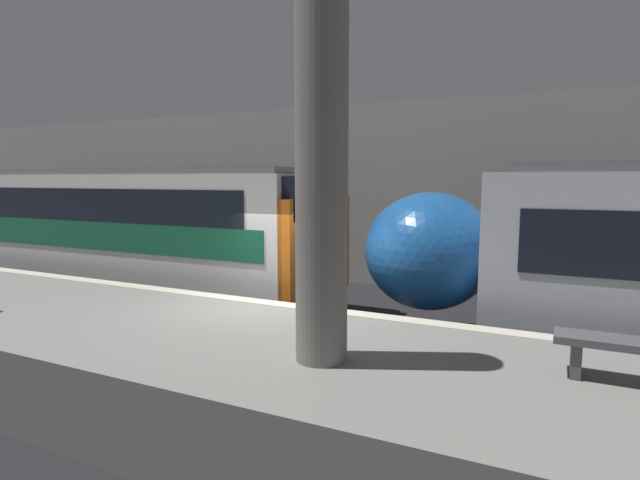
# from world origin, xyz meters

# --- Properties ---
(ground_plane) EXTENTS (120.00, 120.00, 0.00)m
(ground_plane) POSITION_xyz_m (0.00, 0.00, 0.00)
(ground_plane) COLOR black
(platform) EXTENTS (40.00, 3.54, 1.10)m
(platform) POSITION_xyz_m (0.00, -1.77, 0.55)
(platform) COLOR slate
(platform) RESTS_ON ground
(station_rear_barrier) EXTENTS (50.00, 0.15, 5.30)m
(station_rear_barrier) POSITION_xyz_m (0.00, 6.89, 2.65)
(station_rear_barrier) COLOR #9E998E
(station_rear_barrier) RESTS_ON ground
(support_pillar_near) EXTENTS (0.59, 0.59, 3.90)m
(support_pillar_near) POSITION_xyz_m (1.90, -2.13, 3.04)
(support_pillar_near) COLOR slate
(support_pillar_near) RESTS_ON platform
(train_boxy) EXTENTS (14.78, 2.96, 3.39)m
(train_boxy) POSITION_xyz_m (-7.47, 2.25, 1.74)
(train_boxy) COLOR black
(train_boxy) RESTS_ON ground
(platform_bench) EXTENTS (1.50, 0.40, 0.45)m
(platform_bench) POSITION_xyz_m (5.05, -1.40, 1.43)
(platform_bench) COLOR #4C4C51
(platform_bench) RESTS_ON platform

